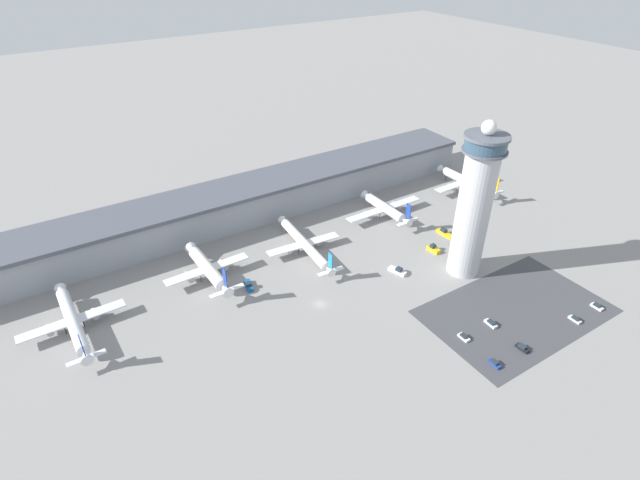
% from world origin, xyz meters
% --- Properties ---
extents(ground_plane, '(1000.00, 1000.00, 0.00)m').
position_xyz_m(ground_plane, '(0.00, 0.00, 0.00)').
color(ground_plane, gray).
extents(terminal_building, '(241.87, 25.00, 16.22)m').
position_xyz_m(terminal_building, '(0.00, 70.00, 8.21)').
color(terminal_building, '#9399A3').
rests_on(terminal_building, ground).
extents(control_tower, '(15.38, 15.38, 60.13)m').
position_xyz_m(control_tower, '(57.71, -12.07, 29.06)').
color(control_tower, '#BCBCC1').
rests_on(control_tower, ground).
extents(parking_lot_surface, '(64.00, 40.00, 0.01)m').
position_xyz_m(parking_lot_surface, '(55.76, -39.52, 0.00)').
color(parking_lot_surface, '#424247').
rests_on(parking_lot_surface, ground).
extents(airplane_gate_alpha, '(33.88, 42.34, 12.91)m').
position_xyz_m(airplane_gate_alpha, '(-75.80, 31.52, 4.28)').
color(airplane_gate_alpha, silver).
rests_on(airplane_gate_alpha, ground).
extents(airplane_gate_bravo, '(32.81, 35.40, 14.69)m').
position_xyz_m(airplane_gate_bravo, '(-27.77, 34.65, 4.90)').
color(airplane_gate_bravo, white).
rests_on(airplane_gate_bravo, ground).
extents(airplane_gate_charlie, '(31.55, 45.33, 11.91)m').
position_xyz_m(airplane_gate_charlie, '(12.22, 31.18, 3.92)').
color(airplane_gate_charlie, white).
rests_on(airplane_gate_charlie, ground).
extents(airplane_gate_delta, '(39.84, 32.49, 13.21)m').
position_xyz_m(airplane_gate_delta, '(58.25, 36.93, 4.31)').
color(airplane_gate_delta, silver).
rests_on(airplane_gate_delta, ground).
extents(airplane_gate_echo, '(37.31, 37.29, 13.57)m').
position_xyz_m(airplane_gate_echo, '(109.61, 36.88, 4.58)').
color(airplane_gate_echo, silver).
rests_on(airplane_gate_echo, ground).
extents(service_truck_catering, '(2.91, 5.83, 2.93)m').
position_xyz_m(service_truck_catering, '(57.38, 3.79, 1.02)').
color(service_truck_catering, black).
rests_on(service_truck_catering, ground).
extents(service_truck_fuel, '(3.78, 7.04, 2.43)m').
position_xyz_m(service_truck_fuel, '(-17.26, 22.28, 0.84)').
color(service_truck_fuel, black).
rests_on(service_truck_fuel, ground).
extents(service_truck_baggage, '(4.36, 7.68, 2.43)m').
position_xyz_m(service_truck_baggage, '(35.32, -0.02, 0.84)').
color(service_truck_baggage, black).
rests_on(service_truck_baggage, ground).
extents(service_truck_water, '(2.54, 8.41, 2.66)m').
position_xyz_m(service_truck_water, '(70.19, 10.50, 0.92)').
color(service_truck_water, black).
rests_on(service_truck_water, ground).
extents(car_navy_sedan, '(1.90, 4.15, 1.42)m').
position_xyz_m(car_navy_sedan, '(81.28, -53.33, 0.55)').
color(car_navy_sedan, black).
rests_on(car_navy_sedan, ground).
extents(car_silver_sedan, '(1.89, 4.08, 1.41)m').
position_xyz_m(car_silver_sedan, '(30.47, -39.46, 0.54)').
color(car_silver_sedan, black).
rests_on(car_silver_sedan, ground).
extents(car_green_van, '(2.04, 4.73, 1.57)m').
position_xyz_m(car_green_van, '(42.94, -39.62, 0.61)').
color(car_green_van, black).
rests_on(car_green_van, ground).
extents(car_blue_compact, '(1.79, 4.30, 1.43)m').
position_xyz_m(car_blue_compact, '(68.77, -53.36, 0.55)').
color(car_blue_compact, black).
rests_on(car_blue_compact, ground).
extents(car_yellow_taxi, '(2.03, 4.40, 1.56)m').
position_xyz_m(car_yellow_taxi, '(42.53, -52.79, 0.61)').
color(car_yellow_taxi, black).
rests_on(car_yellow_taxi, ground).
extents(car_black_suv, '(1.89, 4.13, 1.54)m').
position_xyz_m(car_black_suv, '(29.95, -52.70, 0.60)').
color(car_black_suv, black).
rests_on(car_black_suv, ground).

